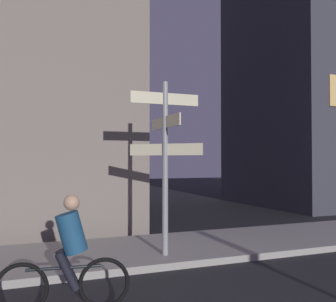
{
  "coord_description": "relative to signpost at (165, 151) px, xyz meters",
  "views": [
    {
      "loc": [
        -3.05,
        -1.56,
        2.09
      ],
      "look_at": [
        0.03,
        6.02,
        2.28
      ],
      "focal_mm": 42.0,
      "sensor_mm": 36.0,
      "label": 1
    }
  ],
  "objects": [
    {
      "name": "sidewalk_kerb",
      "position": [
        0.05,
        0.79,
        -2.21
      ],
      "size": [
        40.0,
        2.86,
        0.14
      ],
      "primitive_type": "cube",
      "color": "#9E9991",
      "rests_on": "ground_plane"
    },
    {
      "name": "signpost",
      "position": [
        0.0,
        0.0,
        0.0
      ],
      "size": [
        1.51,
        1.53,
        3.57
      ],
      "color": "gray",
      "rests_on": "sidewalk_kerb"
    },
    {
      "name": "cyclist",
      "position": [
        -2.24,
        -1.99,
        -1.54
      ],
      "size": [
        1.81,
        0.38,
        1.61
      ],
      "color": "black",
      "rests_on": "ground_plane"
    }
  ]
}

